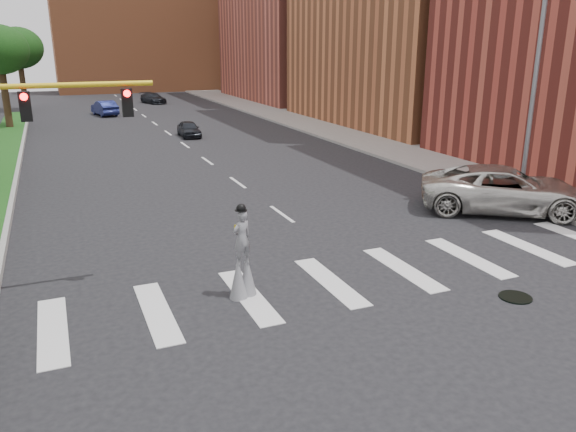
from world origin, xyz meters
The scene contains 13 objects.
ground_plane centered at (0.00, 0.00, 0.00)m, with size 160.00×160.00×0.00m, color black.
median_curb centered at (-10.45, 20.00, 0.14)m, with size 0.20×60.00×0.28m, color gray.
sidewalk_right centered at (12.50, 25.00, 0.09)m, with size 5.00×90.00×0.18m, color gray.
manhole centered at (3.00, -2.00, 0.02)m, with size 0.90×0.90×0.04m, color black.
building_far centered at (22.00, 54.00, 10.00)m, with size 16.00×22.00×20.00m, color #AB4F3F.
building_backdrop centered at (6.00, 78.00, 9.00)m, with size 26.00×14.00×18.00m, color #AC5D36.
streetlight centered at (10.90, 6.00, 4.90)m, with size 2.05×0.20×9.00m.
stilt_performer centered at (-4.00, 1.07, 1.02)m, with size 0.82×0.63×2.71m.
suv_crossing centered at (8.80, 4.73, 0.96)m, with size 3.17×6.88×1.91m, color beige.
car_near centered at (1.13, 29.52, 0.59)m, with size 1.40×3.47×1.18m, color black.
car_mid centered at (-3.47, 45.83, 0.73)m, with size 1.55×4.43×1.46m, color navy.
car_far centered at (2.96, 55.66, 0.61)m, with size 1.72×4.22×1.22m, color black.
tree_7 centered at (-10.75, 53.21, 6.31)m, with size 4.92×4.92×8.46m.
Camera 1 is at (-8.43, -12.75, 6.83)m, focal length 35.00 mm.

